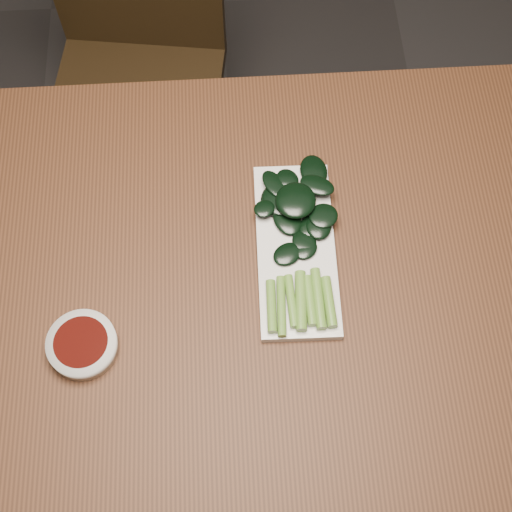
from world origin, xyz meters
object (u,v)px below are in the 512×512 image
object	(u,v)px
chair_far	(137,63)
serving_plate	(296,249)
gai_lan	(298,232)
table	(238,308)
sauce_bowl	(83,345)

from	to	relation	value
chair_far	serving_plate	distance (m)	0.73
chair_far	gai_lan	xyz separation A→B (m)	(0.29, -0.59, 0.29)
table	gai_lan	size ratio (longest dim) A/B	4.59
sauce_bowl	serving_plate	bearing A→B (deg)	23.44
sauce_bowl	gai_lan	xyz separation A→B (m)	(0.32, 0.16, 0.01)
serving_plate	gai_lan	size ratio (longest dim) A/B	0.96
table	gai_lan	distance (m)	0.16
gai_lan	serving_plate	bearing A→B (deg)	-99.70
sauce_bowl	chair_far	bearing A→B (deg)	87.99
sauce_bowl	gai_lan	size ratio (longest dim) A/B	0.32
chair_far	table	bearing A→B (deg)	-65.46
table	serving_plate	xyz separation A→B (m)	(0.09, 0.06, 0.08)
chair_far	gai_lan	distance (m)	0.72
chair_far	gai_lan	world-z (taller)	chair_far
chair_far	serving_plate	size ratio (longest dim) A/B	3.04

